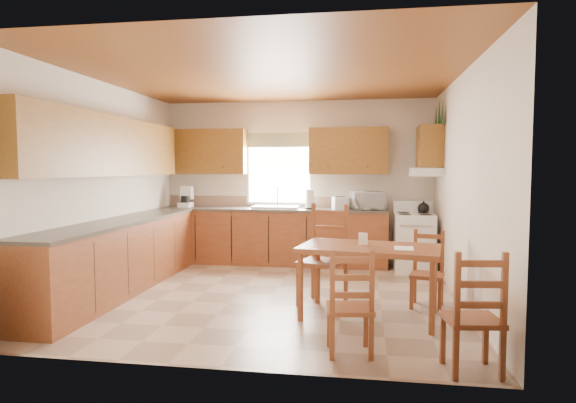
# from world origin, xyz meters

# --- Properties ---
(floor) EXTENTS (4.50, 4.50, 0.00)m
(floor) POSITION_xyz_m (0.00, 0.00, 0.00)
(floor) COLOR tan
(floor) RESTS_ON ground
(ceiling) EXTENTS (4.50, 4.50, 0.00)m
(ceiling) POSITION_xyz_m (0.00, 0.00, 2.70)
(ceiling) COLOR brown
(ceiling) RESTS_ON floor
(wall_left) EXTENTS (4.50, 4.50, 0.00)m
(wall_left) POSITION_xyz_m (-2.25, 0.00, 1.35)
(wall_left) COLOR beige
(wall_left) RESTS_ON floor
(wall_right) EXTENTS (4.50, 4.50, 0.00)m
(wall_right) POSITION_xyz_m (2.25, 0.00, 1.35)
(wall_right) COLOR beige
(wall_right) RESTS_ON floor
(wall_back) EXTENTS (4.50, 4.50, 0.00)m
(wall_back) POSITION_xyz_m (0.00, 2.25, 1.35)
(wall_back) COLOR beige
(wall_back) RESTS_ON floor
(wall_front) EXTENTS (4.50, 4.50, 0.00)m
(wall_front) POSITION_xyz_m (0.00, -2.25, 1.35)
(wall_front) COLOR beige
(wall_front) RESTS_ON floor
(lower_cab_back) EXTENTS (3.75, 0.60, 0.88)m
(lower_cab_back) POSITION_xyz_m (-0.38, 1.95, 0.44)
(lower_cab_back) COLOR brown
(lower_cab_back) RESTS_ON floor
(lower_cab_left) EXTENTS (0.60, 3.60, 0.88)m
(lower_cab_left) POSITION_xyz_m (-1.95, -0.15, 0.44)
(lower_cab_left) COLOR brown
(lower_cab_left) RESTS_ON floor
(counter_back) EXTENTS (3.75, 0.63, 0.04)m
(counter_back) POSITION_xyz_m (-0.38, 1.95, 0.90)
(counter_back) COLOR #4B433A
(counter_back) RESTS_ON lower_cab_back
(counter_left) EXTENTS (0.63, 3.60, 0.04)m
(counter_left) POSITION_xyz_m (-1.95, -0.15, 0.90)
(counter_left) COLOR #4B433A
(counter_left) RESTS_ON lower_cab_left
(backsplash) EXTENTS (3.75, 0.01, 0.18)m
(backsplash) POSITION_xyz_m (-0.38, 2.24, 1.01)
(backsplash) COLOR #90705D
(backsplash) RESTS_ON counter_back
(upper_cab_back_left) EXTENTS (1.41, 0.33, 0.75)m
(upper_cab_back_left) POSITION_xyz_m (-1.55, 2.08, 1.85)
(upper_cab_back_left) COLOR brown
(upper_cab_back_left) RESTS_ON wall_back
(upper_cab_back_right) EXTENTS (1.25, 0.33, 0.75)m
(upper_cab_back_right) POSITION_xyz_m (0.86, 2.08, 1.85)
(upper_cab_back_right) COLOR brown
(upper_cab_back_right) RESTS_ON wall_back
(upper_cab_left) EXTENTS (0.33, 3.60, 0.75)m
(upper_cab_left) POSITION_xyz_m (-2.08, -0.15, 1.85)
(upper_cab_left) COLOR brown
(upper_cab_left) RESTS_ON wall_left
(upper_cab_stove) EXTENTS (0.33, 0.62, 0.62)m
(upper_cab_stove) POSITION_xyz_m (2.08, 1.65, 1.90)
(upper_cab_stove) COLOR brown
(upper_cab_stove) RESTS_ON wall_right
(range_hood) EXTENTS (0.44, 0.62, 0.12)m
(range_hood) POSITION_xyz_m (2.03, 1.65, 1.52)
(range_hood) COLOR silver
(range_hood) RESTS_ON wall_right
(window_frame) EXTENTS (1.13, 0.02, 1.18)m
(window_frame) POSITION_xyz_m (-0.30, 2.22, 1.55)
(window_frame) COLOR silver
(window_frame) RESTS_ON wall_back
(window_pane) EXTENTS (1.05, 0.01, 1.10)m
(window_pane) POSITION_xyz_m (-0.30, 2.21, 1.55)
(window_pane) COLOR white
(window_pane) RESTS_ON wall_back
(window_valance) EXTENTS (1.19, 0.01, 0.24)m
(window_valance) POSITION_xyz_m (-0.30, 2.19, 2.05)
(window_valance) COLOR #435931
(window_valance) RESTS_ON wall_back
(sink_basin) EXTENTS (0.75, 0.45, 0.04)m
(sink_basin) POSITION_xyz_m (-0.30, 1.95, 0.94)
(sink_basin) COLOR silver
(sink_basin) RESTS_ON counter_back
(pine_decal_a) EXTENTS (0.22, 0.22, 0.36)m
(pine_decal_a) POSITION_xyz_m (2.21, 1.33, 2.38)
(pine_decal_a) COLOR #1B4728
(pine_decal_a) RESTS_ON wall_right
(pine_decal_b) EXTENTS (0.22, 0.22, 0.36)m
(pine_decal_b) POSITION_xyz_m (2.21, 1.65, 2.42)
(pine_decal_b) COLOR #1B4728
(pine_decal_b) RESTS_ON wall_right
(pine_decal_c) EXTENTS (0.22, 0.22, 0.36)m
(pine_decal_c) POSITION_xyz_m (2.21, 1.97, 2.38)
(pine_decal_c) COLOR #1B4728
(pine_decal_c) RESTS_ON wall_right
(stove) EXTENTS (0.59, 0.60, 0.87)m
(stove) POSITION_xyz_m (1.88, 1.67, 0.43)
(stove) COLOR silver
(stove) RESTS_ON floor
(coffeemaker) EXTENTS (0.26, 0.28, 0.33)m
(coffeemaker) POSITION_xyz_m (-1.86, 1.95, 1.08)
(coffeemaker) COLOR silver
(coffeemaker) RESTS_ON counter_back
(paper_towel) EXTENTS (0.16, 0.16, 0.31)m
(paper_towel) POSITION_xyz_m (0.26, 1.91, 1.08)
(paper_towel) COLOR white
(paper_towel) RESTS_ON counter_back
(toaster) EXTENTS (0.28, 0.24, 0.20)m
(toaster) POSITION_xyz_m (0.75, 1.93, 1.02)
(toaster) COLOR silver
(toaster) RESTS_ON counter_back
(microwave) EXTENTS (0.55, 0.46, 0.29)m
(microwave) POSITION_xyz_m (1.18, 1.93, 1.06)
(microwave) COLOR silver
(microwave) RESTS_ON counter_back
(dining_table) EXTENTS (1.54, 1.04, 0.76)m
(dining_table) POSITION_xyz_m (1.18, -0.72, 0.38)
(dining_table) COLOR brown
(dining_table) RESTS_ON floor
(chair_near_left) EXTENTS (0.43, 0.41, 0.91)m
(chair_near_left) POSITION_xyz_m (1.00, -1.76, 0.45)
(chair_near_left) COLOR brown
(chair_near_left) RESTS_ON floor
(chair_near_right) EXTENTS (0.45, 0.43, 0.96)m
(chair_near_right) POSITION_xyz_m (1.94, -1.99, 0.48)
(chair_near_right) COLOR brown
(chair_near_right) RESTS_ON floor
(chair_far_left) EXTENTS (0.61, 0.59, 1.15)m
(chair_far_left) POSITION_xyz_m (0.65, -0.32, 0.57)
(chair_far_left) COLOR brown
(chair_far_left) RESTS_ON floor
(chair_far_right) EXTENTS (0.43, 0.42, 0.86)m
(chair_far_right) POSITION_xyz_m (1.83, -0.25, 0.43)
(chair_far_right) COLOR brown
(chair_far_right) RESTS_ON floor
(table_paper) EXTENTS (0.21, 0.27, 0.00)m
(table_paper) POSITION_xyz_m (1.52, -0.82, 0.76)
(table_paper) COLOR white
(table_paper) RESTS_ON dining_table
(table_card) EXTENTS (0.10, 0.06, 0.13)m
(table_card) POSITION_xyz_m (1.11, -0.65, 0.83)
(table_card) COLOR white
(table_card) RESTS_ON dining_table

